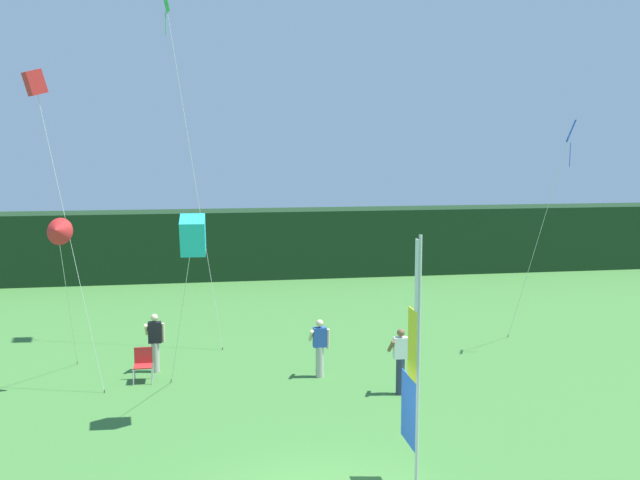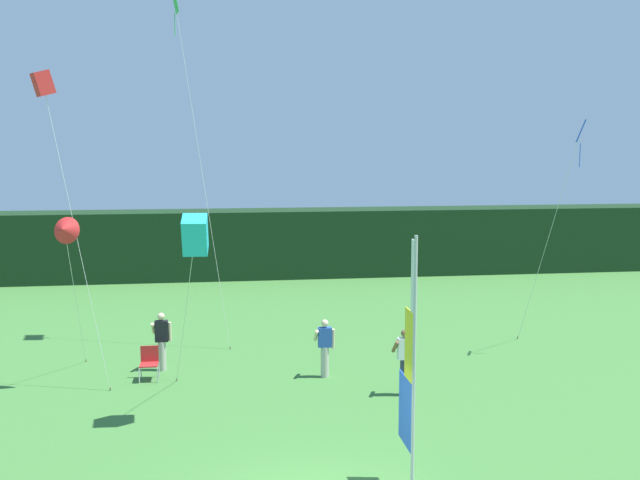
# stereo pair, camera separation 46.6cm
# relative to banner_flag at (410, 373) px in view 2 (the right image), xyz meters

# --- Properties ---
(distant_treeline) EXTENTS (80.00, 2.40, 3.20)m
(distant_treeline) POSITION_rel_banner_flag_xyz_m (-1.73, 22.72, -0.69)
(distant_treeline) COLOR black
(distant_treeline) RESTS_ON ground
(banner_flag) EXTENTS (0.06, 1.03, 4.78)m
(banner_flag) POSITION_rel_banner_flag_xyz_m (0.00, 0.00, 0.00)
(banner_flag) COLOR #B7B7BC
(banner_flag) RESTS_ON ground
(person_near_banner) EXTENTS (0.55, 0.48, 1.65)m
(person_near_banner) POSITION_rel_banner_flag_xyz_m (-4.96, 8.18, -1.41)
(person_near_banner) COLOR #B7B2A3
(person_near_banner) RESTS_ON ground
(person_mid_field) EXTENTS (0.55, 0.48, 1.71)m
(person_mid_field) POSITION_rel_banner_flag_xyz_m (1.26, 5.25, -1.38)
(person_mid_field) COLOR #2D334C
(person_mid_field) RESTS_ON ground
(person_far_left) EXTENTS (0.55, 0.48, 1.60)m
(person_far_left) POSITION_rel_banner_flag_xyz_m (-0.52, 6.97, -1.44)
(person_far_left) COLOR #B7B2A3
(person_far_left) RESTS_ON ground
(folding_chair) EXTENTS (0.51, 0.51, 0.89)m
(folding_chair) POSITION_rel_banner_flag_xyz_m (-5.25, 7.43, -1.78)
(folding_chair) COLOR #BCBCC1
(folding_chair) RESTS_ON ground
(kite_cyan_box_0) EXTENTS (0.98, 3.53, 4.80)m
(kite_cyan_box_0) POSITION_rel_banner_flag_xyz_m (-3.84, 4.08, 2.02)
(kite_cyan_box_0) COLOR brown
(kite_cyan_box_0) RESTS_ON ground
(kite_blue_diamond_1) EXTENTS (1.11, 2.24, 7.02)m
(kite_blue_diamond_1) POSITION_rel_banner_flag_xyz_m (7.11, 8.27, 3.90)
(kite_blue_diamond_1) COLOR brown
(kite_blue_diamond_1) RESTS_ON ground
(kite_red_box_2) EXTENTS (1.88, 1.33, 8.20)m
(kite_red_box_2) POSITION_rel_banner_flag_xyz_m (-7.70, 7.60, 5.51)
(kite_red_box_2) COLOR brown
(kite_red_box_2) RESTS_ON ground
(kite_red_delta_3) EXTENTS (0.78, 2.75, 4.53)m
(kite_red_delta_3) POSITION_rel_banner_flag_xyz_m (-7.18, 6.88, 1.86)
(kite_red_delta_3) COLOR brown
(kite_red_delta_3) RESTS_ON ground
(kite_green_diamond_4) EXTENTS (1.69, 1.78, 11.29)m
(kite_green_diamond_4) POSITION_rel_banner_flag_xyz_m (-4.48, 11.43, 7.89)
(kite_green_diamond_4) COLOR brown
(kite_green_diamond_4) RESTS_ON ground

